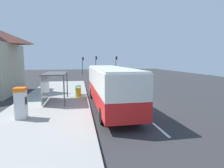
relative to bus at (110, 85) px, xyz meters
name	(u,v)px	position (x,y,z in m)	size (l,w,h in m)	color
ground_plane	(105,84)	(1.71, 14.83, -1.86)	(56.00, 92.00, 0.04)	#2D2D30
sidewalk_platform	(54,101)	(-4.69, 2.83, -1.75)	(6.20, 30.00, 0.18)	#999993
lane_stripe_seg_0	(160,129)	(1.96, -5.17, -1.84)	(0.16, 2.20, 0.01)	silver
lane_stripe_seg_1	(134,107)	(1.96, -0.17, -1.84)	(0.16, 2.20, 0.01)	silver
lane_stripe_seg_2	(120,95)	(1.96, 4.83, -1.84)	(0.16, 2.20, 0.01)	silver
lane_stripe_seg_3	(112,88)	(1.96, 9.83, -1.84)	(0.16, 2.20, 0.01)	silver
lane_stripe_seg_4	(107,84)	(1.96, 14.83, -1.84)	(0.16, 2.20, 0.01)	silver
lane_stripe_seg_5	(103,80)	(1.96, 19.83, -1.84)	(0.16, 2.20, 0.01)	silver
lane_stripe_seg_6	(100,78)	(1.96, 24.83, -1.84)	(0.16, 2.20, 0.01)	silver
lane_stripe_seg_7	(98,76)	(1.96, 29.83, -1.84)	(0.16, 2.20, 0.01)	silver
bus	(110,85)	(0.00, 0.00, 0.00)	(2.67, 11.04, 3.21)	red
white_van	(108,71)	(3.91, 25.52, -0.50)	(2.13, 5.24, 2.30)	silver
sedan_near	(102,71)	(4.01, 36.85, -1.05)	(1.99, 4.47, 1.52)	navy
sedan_far	(106,72)	(4.01, 30.14, -1.05)	(1.88, 4.42, 1.52)	#195933
ticket_machine	(21,103)	(-5.93, -2.33, -0.67)	(0.66, 0.76, 1.94)	silver
recycling_bin_yellow	(78,92)	(-2.49, 3.77, -1.19)	(0.52, 0.52, 0.95)	yellow
recycling_bin_green	(78,91)	(-2.49, 4.47, -1.19)	(0.52, 0.52, 0.95)	green
recycling_bin_blue	(78,90)	(-2.49, 5.17, -1.19)	(0.52, 0.52, 0.95)	blue
traffic_light_near_side	(116,62)	(7.21, 33.37, 1.33)	(0.49, 0.28, 4.75)	#2D2D2D
traffic_light_far_side	(83,63)	(-1.38, 34.17, 1.20)	(0.49, 0.28, 4.54)	#2D2D2D
traffic_light_median	(96,62)	(2.11, 34.97, 1.33)	(0.49, 0.28, 4.76)	#2D2D2D
bus_shelter	(52,80)	(-4.70, 2.17, 0.25)	(1.80, 4.00, 2.50)	#4C4C51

